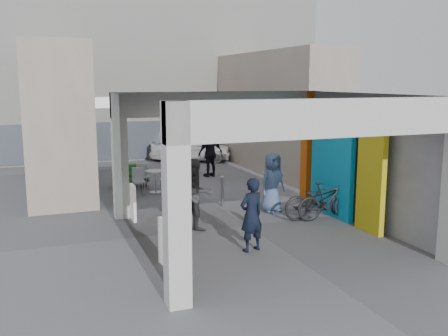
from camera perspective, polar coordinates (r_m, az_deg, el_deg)
name	(u,v)px	position (r m, az deg, el deg)	size (l,w,h in m)	color
ground	(247,225)	(13.42, 2.66, -6.58)	(90.00, 90.00, 0.00)	#5D5C62
arcade_canopy	(281,143)	(12.45, 6.52, 2.90)	(6.40, 6.45, 6.40)	silver
far_building	(140,77)	(26.31, -9.52, 10.20)	(18.00, 4.08, 8.00)	white
plaza_bldg_left	(54,117)	(19.38, -18.83, 5.53)	(2.00, 9.00, 5.00)	#A59989
plaza_bldg_right	(275,112)	(21.61, 5.89, 6.41)	(2.00, 9.00, 5.00)	#A59989
bollard_left	(162,194)	(15.06, -7.06, -2.98)	(0.09, 0.09, 0.93)	gray
bollard_center	(222,191)	(15.33, -0.23, -2.70)	(0.09, 0.09, 0.92)	gray
bollard_right	(265,187)	(15.98, 4.70, -2.22)	(0.09, 0.09, 0.91)	gray
advert_board_near	(166,243)	(10.52, -6.69, -8.46)	(0.19, 0.56, 1.00)	white
advert_board_far	(133,202)	(13.99, -10.33, -3.89)	(0.11, 0.55, 1.00)	white
cafe_set	(150,182)	(17.61, -8.40, -1.58)	(1.53, 1.23, 0.92)	#A0A0A5
produce_stand	(131,178)	(18.42, -10.63, -1.14)	(1.25, 0.67, 0.82)	black
crate_stack	(192,166)	(20.98, -3.71, 0.23)	(0.55, 0.50, 0.56)	#1B611F
border_collie	(252,215)	(13.45, 3.22, -5.42)	(0.24, 0.46, 0.64)	black
man_with_dog	(251,215)	(11.27, 3.16, -5.36)	(0.62, 0.40, 1.69)	black
man_back_turned	(196,196)	(12.60, -3.26, -3.23)	(0.92, 0.72, 1.89)	#3A3A3C
man_elderly	(272,182)	(14.66, 5.55, -1.66)	(0.86, 0.56, 1.75)	#516B9E
man_crates	(210,153)	(19.98, -1.56, 1.69)	(1.11, 0.46, 1.89)	black
bicycle_front	(319,200)	(14.15, 10.83, -3.57)	(0.73, 2.10, 1.10)	black
bicycle_rear	(328,201)	(14.09, 11.78, -3.71)	(0.51, 1.80, 1.08)	black
white_van	(190,148)	(23.95, -3.86, 2.35)	(1.54, 3.83, 1.31)	silver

